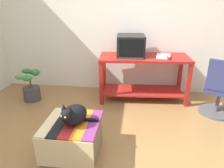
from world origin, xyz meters
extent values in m
plane|color=olive|center=(0.00, 0.00, 0.00)|extent=(14.00, 14.00, 0.00)
cube|color=silver|center=(0.00, 2.05, 1.30)|extent=(8.00, 0.10, 2.60)
cube|color=maroon|center=(-0.29, 1.28, 0.37)|extent=(0.06, 0.06, 0.74)
cube|color=maroon|center=(1.12, 1.38, 0.37)|extent=(0.06, 0.06, 0.74)
cube|color=maroon|center=(1.09, 1.92, 0.37)|extent=(0.06, 0.06, 0.74)
cube|color=maroon|center=(-0.32, 1.82, 0.37)|extent=(0.06, 0.06, 0.74)
cube|color=maroon|center=(0.40, 1.60, 0.15)|extent=(1.41, 0.62, 0.02)
cube|color=maroon|center=(0.40, 1.60, 0.76)|extent=(1.53, 0.72, 0.04)
cube|color=black|center=(0.16, 1.64, 0.79)|extent=(0.34, 0.36, 0.02)
cube|color=black|center=(0.16, 1.64, 0.95)|extent=(0.49, 0.52, 0.34)
cube|color=black|center=(0.18, 1.39, 0.96)|extent=(0.37, 0.04, 0.27)
cube|color=#333338|center=(0.19, 1.45, 0.79)|extent=(0.40, 0.16, 0.02)
cube|color=white|center=(0.71, 1.57, 0.80)|extent=(0.25, 0.29, 0.04)
cube|color=#7A664C|center=(-0.39, 0.00, 0.20)|extent=(0.56, 0.55, 0.41)
cube|color=beige|center=(-0.39, -0.30, 0.25)|extent=(0.59, 0.01, 0.33)
cube|color=beige|center=(-0.63, 0.00, 0.42)|extent=(0.12, 0.60, 0.02)
cube|color=black|center=(-0.51, 0.00, 0.42)|extent=(0.12, 0.60, 0.02)
cube|color=#AD2323|center=(-0.39, 0.00, 0.42)|extent=(0.12, 0.60, 0.02)
cube|color=orange|center=(-0.27, 0.00, 0.42)|extent=(0.12, 0.60, 0.02)
cube|color=#7A2D6B|center=(-0.15, 0.00, 0.42)|extent=(0.12, 0.60, 0.02)
ellipsoid|color=black|center=(-0.35, -0.01, 0.53)|extent=(0.33, 0.37, 0.20)
sphere|color=black|center=(-0.39, -0.11, 0.58)|extent=(0.13, 0.13, 0.13)
cylinder|color=black|center=(-0.23, 0.04, 0.45)|extent=(0.25, 0.06, 0.04)
cone|color=black|center=(-0.43, -0.10, 0.66)|extent=(0.05, 0.05, 0.06)
cone|color=black|center=(-0.36, -0.13, 0.66)|extent=(0.05, 0.05, 0.06)
sphere|color=#C6D151|center=(-0.43, -0.16, 0.59)|extent=(0.02, 0.02, 0.02)
sphere|color=#C6D151|center=(-0.39, -0.18, 0.59)|extent=(0.02, 0.02, 0.02)
cylinder|color=#3D3D42|center=(-1.53, 1.30, 0.12)|extent=(0.29, 0.29, 0.24)
cylinder|color=brown|center=(-1.53, 1.30, 0.32)|extent=(0.03, 0.03, 0.18)
ellipsoid|color=#2D7033|center=(-1.41, 1.30, 0.52)|extent=(0.13, 0.13, 0.12)
ellipsoid|color=#4C8E42|center=(-1.52, 1.45, 0.47)|extent=(0.22, 0.13, 0.09)
ellipsoid|color=#2D7033|center=(-1.61, 1.37, 0.51)|extent=(0.19, 0.10, 0.08)
ellipsoid|color=#4C8E42|center=(-1.65, 1.20, 0.46)|extent=(0.18, 0.12, 0.08)
ellipsoid|color=#38843D|center=(-1.52, 1.20, 0.45)|extent=(0.19, 0.13, 0.11)
cylinder|color=#4C4C51|center=(1.55, 1.20, 0.01)|extent=(0.52, 0.52, 0.03)
cylinder|color=#4C4C51|center=(1.55, 1.20, 0.20)|extent=(0.05, 0.05, 0.34)
cube|color=navy|center=(1.55, 1.20, 0.41)|extent=(0.57, 0.57, 0.08)
cube|color=navy|center=(1.46, 1.03, 0.67)|extent=(0.36, 0.23, 0.44)
cube|color=#A31E1E|center=(0.77, 1.45, 0.80)|extent=(0.09, 0.11, 0.04)
camera|label=1|loc=(0.28, -1.88, 1.65)|focal=33.57mm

